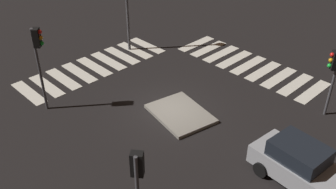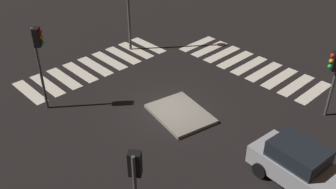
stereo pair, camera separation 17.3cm
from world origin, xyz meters
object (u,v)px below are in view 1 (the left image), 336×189
at_px(car_silver, 301,166).
at_px(traffic_light_west, 137,173).
at_px(traffic_light_south, 334,68).
at_px(traffic_island, 180,114).
at_px(traffic_light_north, 38,50).

xyz_separation_m(car_silver, traffic_light_west, (2.90, 6.31, 1.82)).
relative_size(car_silver, traffic_light_south, 1.20).
xyz_separation_m(traffic_light_west, traffic_light_south, (-1.21, -11.76, 0.06)).
bearing_deg(traffic_light_west, car_silver, -62.83).
height_order(traffic_island, traffic_light_north, traffic_light_north).
relative_size(traffic_island, traffic_light_west, 1.04).
bearing_deg(traffic_light_north, traffic_island, -3.68).
xyz_separation_m(traffic_light_north, traffic_light_south, (-10.64, -10.17, -0.73)).
bearing_deg(traffic_light_west, traffic_light_north, 42.31).
xyz_separation_m(traffic_island, traffic_light_west, (-4.00, 6.26, 2.66)).
height_order(car_silver, traffic_light_south, traffic_light_south).
distance_m(traffic_island, car_silver, 6.95).
bearing_deg(traffic_light_south, traffic_light_north, 0.56).
xyz_separation_m(traffic_island, car_silver, (-6.90, -0.05, 0.84)).
bearing_deg(traffic_island, traffic_light_south, -133.49).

